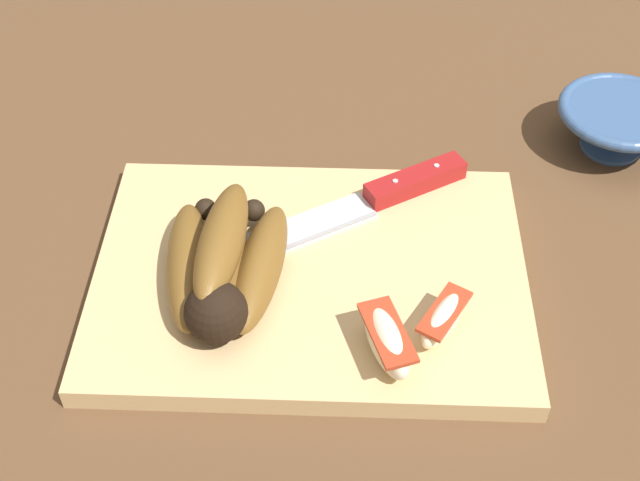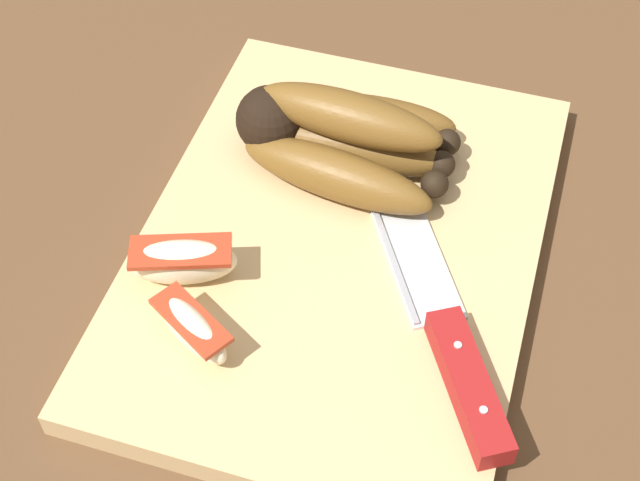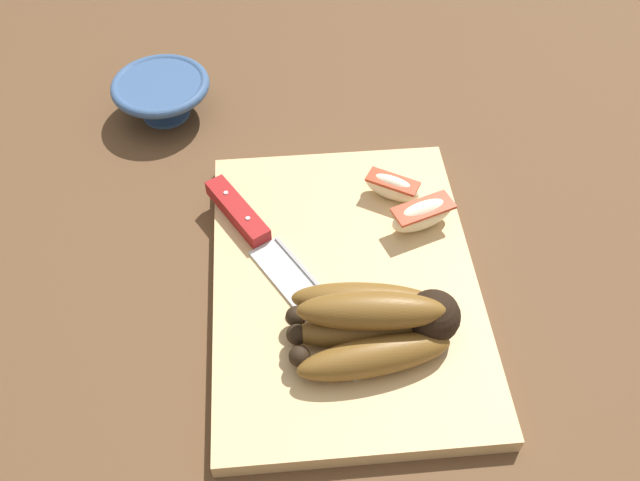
# 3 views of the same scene
# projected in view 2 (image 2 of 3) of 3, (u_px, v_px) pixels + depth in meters

# --- Properties ---
(ground_plane) EXTENTS (6.00, 6.00, 0.00)m
(ground_plane) POSITION_uv_depth(u_px,v_px,m) (322.00, 246.00, 0.66)
(ground_plane) COLOR brown
(cutting_board) EXTENTS (0.37, 0.26, 0.02)m
(cutting_board) POSITION_uv_depth(u_px,v_px,m) (339.00, 248.00, 0.65)
(cutting_board) COLOR tan
(cutting_board) RESTS_ON ground_plane
(banana_bunch) EXTENTS (0.11, 0.16, 0.07)m
(banana_bunch) POSITION_uv_depth(u_px,v_px,m) (340.00, 137.00, 0.67)
(banana_bunch) COLOR black
(banana_bunch) RESTS_ON cutting_board
(chefs_knife) EXTENTS (0.26, 0.17, 0.02)m
(chefs_knife) POSITION_uv_depth(u_px,v_px,m) (442.00, 322.00, 0.59)
(chefs_knife) COLOR silver
(chefs_knife) RESTS_ON cutting_board
(apple_wedge_near) EXTENTS (0.05, 0.06, 0.03)m
(apple_wedge_near) POSITION_uv_depth(u_px,v_px,m) (192.00, 328.00, 0.58)
(apple_wedge_near) COLOR #F4E5C1
(apple_wedge_near) RESTS_ON cutting_board
(apple_wedge_middle) EXTENTS (0.05, 0.08, 0.03)m
(apple_wedge_middle) POSITION_uv_depth(u_px,v_px,m) (182.00, 261.00, 0.61)
(apple_wedge_middle) COLOR #F4E5C1
(apple_wedge_middle) RESTS_ON cutting_board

